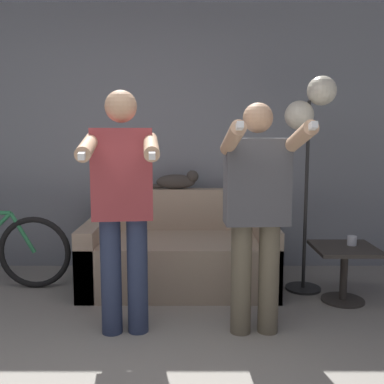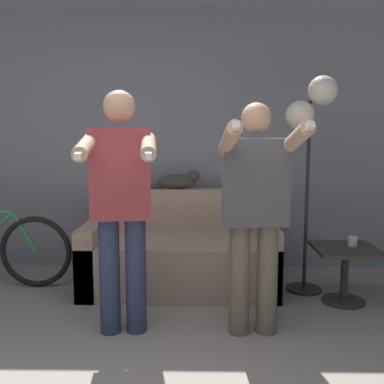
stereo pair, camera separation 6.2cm
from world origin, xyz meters
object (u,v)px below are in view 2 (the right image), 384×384
object	(u,v)px
person_left	(121,198)
cat	(179,181)
floor_lamp	(311,119)
couch	(180,255)
side_table	(345,262)
cup	(353,241)
person_right	(255,204)

from	to	relation	value
person_left	cat	xyz separation A→B (m)	(0.33, 1.32, -0.03)
person_left	cat	distance (m)	1.36
person_left	floor_lamp	size ratio (longest dim) A/B	0.90
couch	cat	size ratio (longest dim) A/B	3.22
person_left	side_table	bearing A→B (deg)	13.21
side_table	cup	distance (m)	0.18
person_right	floor_lamp	xyz separation A→B (m)	(0.55, 0.86, 0.58)
person_right	cat	size ratio (longest dim) A/B	3.03
person_left	cat	size ratio (longest dim) A/B	3.18
person_right	side_table	size ratio (longest dim) A/B	3.16
person_right	cup	distance (m)	1.15
person_left	cup	xyz separation A→B (m)	(1.76, 0.64, -0.44)
cat	cup	world-z (taller)	cat
person_right	cup	world-z (taller)	person_right
side_table	floor_lamp	bearing A→B (deg)	132.41
side_table	cup	size ratio (longest dim) A/B	6.36
person_left	side_table	distance (m)	1.89
side_table	person_left	bearing A→B (deg)	-160.70
person_right	cup	bearing A→B (deg)	33.20
person_right	side_table	distance (m)	1.15
floor_lamp	person_left	bearing A→B (deg)	-149.05
person_right	side_table	xyz separation A→B (m)	(0.80, 0.59, -0.57)
person_left	side_table	size ratio (longest dim) A/B	3.33
couch	person_left	world-z (taller)	person_left
person_right	cat	bearing A→B (deg)	109.99
person_right	couch	bearing A→B (deg)	115.89
person_left	cup	distance (m)	1.92
side_table	cup	xyz separation A→B (m)	(0.07, 0.05, 0.16)
person_left	floor_lamp	world-z (taller)	floor_lamp
person_left	side_table	world-z (taller)	person_left
couch	person_right	xyz separation A→B (m)	(0.54, -0.97, 0.62)
couch	cup	world-z (taller)	couch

